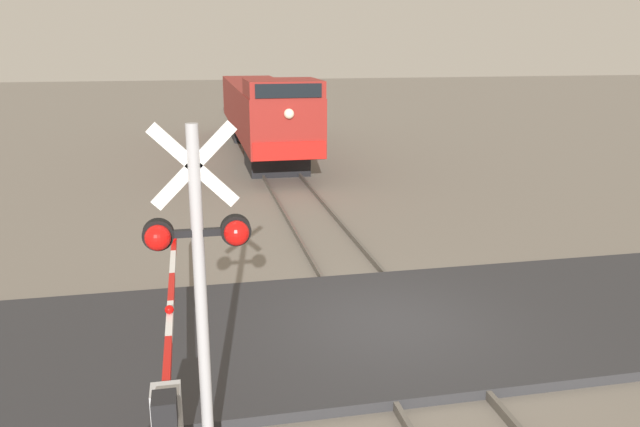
# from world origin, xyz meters

# --- Properties ---
(ground_plane) EXTENTS (160.00, 160.00, 0.00)m
(ground_plane) POSITION_xyz_m (0.00, 0.00, 0.00)
(ground_plane) COLOR slate
(rail_track_left) EXTENTS (0.08, 80.00, 0.15)m
(rail_track_left) POSITION_xyz_m (-0.72, 0.00, 0.07)
(rail_track_left) COLOR #59544C
(rail_track_left) RESTS_ON ground_plane
(rail_track_right) EXTENTS (0.08, 80.00, 0.15)m
(rail_track_right) POSITION_xyz_m (0.72, 0.00, 0.07)
(rail_track_right) COLOR #59544C
(rail_track_right) RESTS_ON ground_plane
(road_surface) EXTENTS (36.00, 5.04, 0.16)m
(road_surface) POSITION_xyz_m (0.00, 0.00, 0.08)
(road_surface) COLOR #2D2D30
(road_surface) RESTS_ON ground_plane
(locomotive) EXTENTS (2.73, 16.37, 3.79)m
(locomotive) POSITION_xyz_m (0.00, 19.47, 1.96)
(locomotive) COLOR black
(locomotive) RESTS_ON ground_plane
(crossing_signal) EXTENTS (1.18, 0.33, 4.32)m
(crossing_signal) POSITION_xyz_m (-3.38, -3.39, 2.71)
(crossing_signal) COLOR #ADADB2
(crossing_signal) RESTS_ON ground_plane
(crossing_gate) EXTENTS (0.36, 7.19, 1.23)m
(crossing_gate) POSITION_xyz_m (-3.86, -2.03, 0.78)
(crossing_gate) COLOR silver
(crossing_gate) RESTS_ON ground_plane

